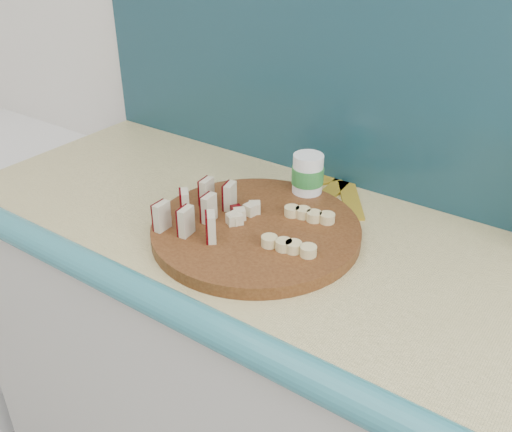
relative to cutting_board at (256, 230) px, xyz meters
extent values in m
cube|color=white|center=(0.30, 0.33, 0.38)|extent=(3.60, 0.04, 2.60)
cube|color=tan|center=(0.40, 0.03, -0.03)|extent=(2.20, 0.60, 0.03)
cube|color=teal|center=(0.40, -0.27, -0.03)|extent=(2.20, 0.06, 0.03)
cylinder|color=#3F1F0D|center=(0.00, 0.00, 0.00)|extent=(0.50, 0.50, 0.03)
cube|color=beige|center=(-0.14, -0.12, 0.04)|extent=(0.02, 0.04, 0.06)
cube|color=#480509|center=(-0.15, -0.12, 0.04)|extent=(0.01, 0.04, 0.06)
cube|color=beige|center=(-0.14, -0.05, 0.04)|extent=(0.02, 0.04, 0.06)
cube|color=#480509|center=(-0.14, -0.06, 0.04)|extent=(0.01, 0.04, 0.06)
cube|color=beige|center=(-0.13, 0.01, 0.04)|extent=(0.02, 0.04, 0.06)
cube|color=#480509|center=(-0.14, 0.01, 0.04)|extent=(0.01, 0.04, 0.06)
cube|color=beige|center=(-0.09, -0.11, 0.04)|extent=(0.02, 0.04, 0.06)
cube|color=#480509|center=(-0.10, -0.11, 0.04)|extent=(0.01, 0.04, 0.06)
cube|color=beige|center=(-0.08, -0.04, 0.04)|extent=(0.02, 0.04, 0.06)
cube|color=#480509|center=(-0.09, -0.04, 0.04)|extent=(0.01, 0.04, 0.06)
cube|color=beige|center=(-0.08, 0.02, 0.04)|extent=(0.02, 0.04, 0.06)
cube|color=#480509|center=(-0.09, 0.02, 0.04)|extent=(0.01, 0.04, 0.06)
cube|color=beige|center=(-0.04, -0.09, 0.04)|extent=(0.02, 0.04, 0.06)
cube|color=#480509|center=(-0.04, -0.10, 0.04)|extent=(0.01, 0.04, 0.06)
cube|color=beige|center=(-0.02, 0.00, 0.02)|extent=(0.02, 0.02, 0.02)
cube|color=beige|center=(-0.02, 0.01, 0.02)|extent=(0.02, 0.02, 0.02)
cube|color=#480509|center=(-0.03, 0.02, 0.02)|extent=(0.02, 0.02, 0.02)
cube|color=beige|center=(-0.03, 0.00, 0.02)|extent=(0.02, 0.02, 0.02)
cube|color=beige|center=(-0.04, -0.01, 0.02)|extent=(0.02, 0.02, 0.02)
cube|color=beige|center=(-0.04, -0.03, 0.02)|extent=(0.02, 0.02, 0.02)
cube|color=beige|center=(-0.02, -0.02, 0.02)|extent=(0.02, 0.02, 0.02)
cube|color=beige|center=(-0.01, -0.02, 0.02)|extent=(0.02, 0.02, 0.02)
cylinder|color=beige|center=(0.06, -0.05, 0.02)|extent=(0.03, 0.03, 0.02)
cylinder|color=beige|center=(0.09, -0.04, 0.02)|extent=(0.03, 0.03, 0.02)
cylinder|color=beige|center=(0.11, -0.04, 0.02)|extent=(0.03, 0.03, 0.02)
cylinder|color=beige|center=(0.14, -0.03, 0.02)|extent=(0.03, 0.03, 0.02)
cylinder|color=beige|center=(0.04, 0.07, 0.02)|extent=(0.03, 0.03, 0.02)
cylinder|color=beige|center=(0.06, 0.08, 0.02)|extent=(0.03, 0.03, 0.02)
cylinder|color=beige|center=(0.08, 0.08, 0.02)|extent=(0.03, 0.03, 0.02)
cylinder|color=beige|center=(0.11, 0.09, 0.02)|extent=(0.03, 0.03, 0.02)
cylinder|color=white|center=(0.01, 0.18, 0.04)|extent=(0.07, 0.07, 0.11)
cylinder|color=#30863C|center=(0.01, 0.18, 0.05)|extent=(0.07, 0.07, 0.04)
cube|color=gold|center=(-0.03, 0.25, -0.01)|extent=(0.12, 0.17, 0.01)
cube|color=gold|center=(0.03, 0.27, -0.01)|extent=(0.05, 0.18, 0.01)
cube|color=gold|center=(0.09, 0.24, -0.01)|extent=(0.13, 0.17, 0.01)
camera|label=1|loc=(0.56, -0.79, 0.59)|focal=40.00mm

